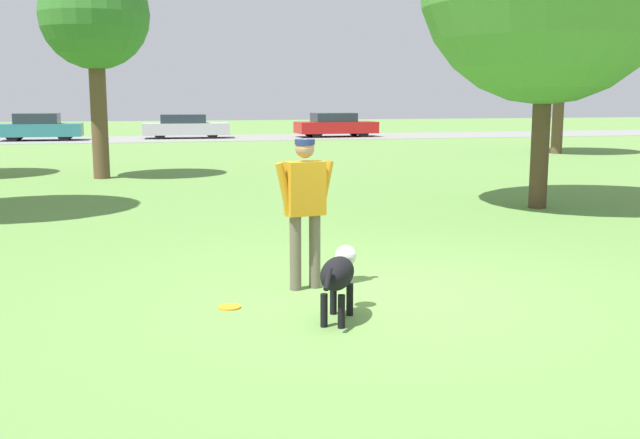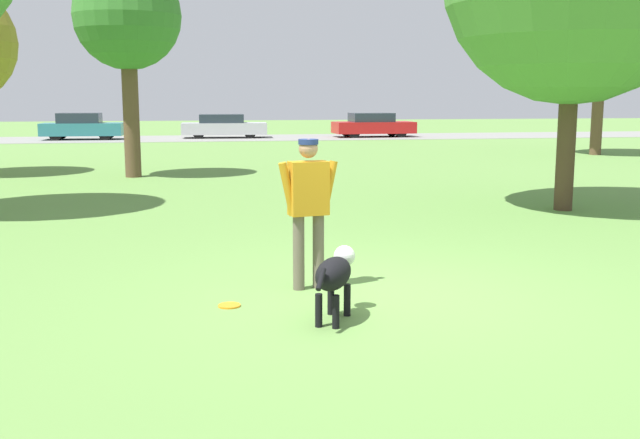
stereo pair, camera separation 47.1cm
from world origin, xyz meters
The scene contains 10 objects.
ground_plane centered at (0.00, 0.00, 0.00)m, with size 120.00×120.00×0.00m, color #608C42.
far_road_strip centered at (0.00, 31.46, 0.01)m, with size 120.00×6.00×0.01m.
person centered at (-0.67, 0.42, 1.01)m, with size 0.70×0.30×1.70m.
dog centered at (-0.61, -0.81, 0.46)m, with size 0.63×1.02×0.67m.
frisbee centered at (-1.60, -0.16, 0.01)m, with size 0.23×0.23×0.02m.
tree_far_right centered at (13.02, 17.90, 4.30)m, with size 3.99×3.99×6.32m.
tree_mid_center centered at (-3.42, 12.96, 4.17)m, with size 2.81×2.81×5.65m.
parked_car_teal centered at (-7.10, 31.30, 0.65)m, with size 3.98×1.79×1.33m.
parked_car_silver centered at (-0.04, 31.63, 0.61)m, with size 4.43×1.93×1.23m.
parked_car_red centered at (7.83, 31.13, 0.63)m, with size 4.29×1.97×1.28m.
Camera 2 is at (-2.00, -7.75, 2.17)m, focal length 42.00 mm.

